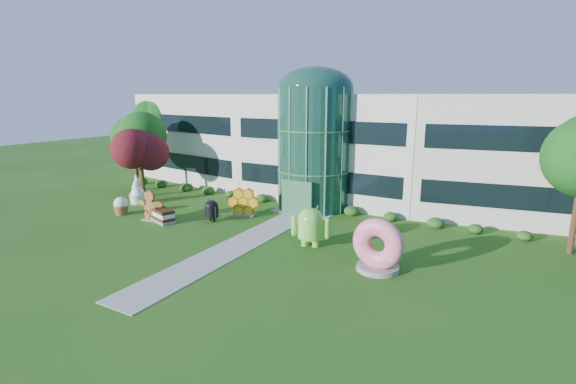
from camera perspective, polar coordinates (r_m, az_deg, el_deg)
The scene contains 14 objects.
ground at distance 25.67m, azimuth -8.50°, elevation -8.09°, with size 140.00×140.00×0.00m, color #215114.
building at distance 39.89m, azimuth 7.49°, elevation 6.42°, with size 46.00×15.00×9.30m, color beige, non-canonical shape.
atrium at distance 34.42m, azimuth 3.67°, elevation 5.87°, with size 6.00×6.00×9.80m, color #194738.
walkway at distance 27.15m, azimuth -5.89°, elevation -6.77°, with size 2.40×20.00×0.04m, color #9E9E93.
tree_red at distance 40.67m, azimuth -19.42°, elevation 3.57°, with size 4.00×4.00×6.00m, color #3F0C14, non-canonical shape.
trees_backdrop at distance 35.41m, azimuth 4.37°, elevation 4.92°, with size 52.00×8.00×8.40m, color #134F14, non-canonical shape.
android_green at distance 25.87m, azimuth 3.09°, elevation -4.39°, with size 2.56×1.71×2.90m, color #74D544, non-canonical shape.
android_black at distance 31.62m, azimuth -10.41°, elevation -2.29°, with size 1.66×1.11×1.89m, color black, non-canonical shape.
donut at distance 22.89m, azimuth 12.31°, elevation -6.95°, with size 2.86×1.37×2.97m, color #F35C7C, non-canonical shape.
gingerbread at distance 33.01m, azimuth -18.29°, elevation -1.72°, with size 2.49×0.96×2.30m, color brown, non-canonical shape.
ice_cream_sandwich at distance 32.44m, azimuth -16.74°, elevation -3.08°, with size 2.19×1.09×0.98m, color black, non-canonical shape.
honeycomb at distance 32.69m, azimuth -6.08°, elevation -1.54°, with size 2.53×0.90×1.99m, color yellow, non-canonical shape.
froyo at distance 38.43m, azimuth -19.96°, elevation 0.38°, with size 1.49×1.49×2.55m, color white, non-canonical shape.
cupcake at distance 35.44m, azimuth -21.86°, elevation -1.75°, with size 1.19×1.19×1.42m, color white, non-canonical shape.
Camera 1 is at (15.00, -18.68, 9.22)m, focal length 26.00 mm.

